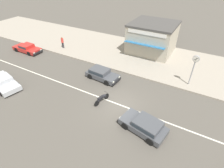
{
  "coord_description": "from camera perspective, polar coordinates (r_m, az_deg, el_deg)",
  "views": [
    {
      "loc": [
        5.32,
        -10.66,
        10.8
      ],
      "look_at": [
        -1.54,
        1.53,
        0.8
      ],
      "focal_mm": 28.0,
      "sensor_mm": 36.0,
      "label": 1
    }
  ],
  "objects": [
    {
      "name": "ground_plane",
      "position": [
        16.09,
        2.13,
        -6.65
      ],
      "size": [
        160.0,
        160.0,
        0.0
      ],
      "primitive_type": "plane",
      "color": "#544F47"
    },
    {
      "name": "lane_centre_stripe",
      "position": [
        16.08,
        2.13,
        -6.64
      ],
      "size": [
        50.4,
        0.14,
        0.01
      ],
      "primitive_type": "cube",
      "color": "silver",
      "rests_on": "ground"
    },
    {
      "name": "kerb_strip",
      "position": [
        23.95,
        13.51,
        7.94
      ],
      "size": [
        68.0,
        10.0,
        0.15
      ],
      "primitive_type": "cube",
      "color": "#9E9384",
      "rests_on": "ground"
    },
    {
      "name": "hatchback_dark_grey_1",
      "position": [
        19.22,
        -3.46,
        3.41
      ],
      "size": [
        3.8,
        1.99,
        1.1
      ],
      "color": "#47494F",
      "rests_on": "ground"
    },
    {
      "name": "sedan_red_3",
      "position": [
        28.07,
        -25.99,
        10.5
      ],
      "size": [
        4.35,
        1.84,
        1.06
      ],
      "color": "red",
      "rests_on": "ground"
    },
    {
      "name": "hatchback_dark_grey_4",
      "position": [
        13.79,
        10.64,
        -13.06
      ],
      "size": [
        3.91,
        2.35,
        1.1
      ],
      "color": "#47494F",
      "rests_on": "ground"
    },
    {
      "name": "sedan_silver_5",
      "position": [
        21.21,
        -32.02,
        0.63
      ],
      "size": [
        4.82,
        2.68,
        1.06
      ],
      "color": "#B7BABF",
      "rests_on": "ground"
    },
    {
      "name": "motorcycle_0",
      "position": [
        16.07,
        -3.31,
        -4.73
      ],
      "size": [
        0.63,
        1.83,
        0.8
      ],
      "color": "black",
      "rests_on": "ground"
    },
    {
      "name": "street_clock",
      "position": [
        18.78,
        25.38,
        6.04
      ],
      "size": [
        0.63,
        0.22,
        3.29
      ],
      "color": "#9E9EA3",
      "rests_on": "kerb_strip"
    },
    {
      "name": "pedestrian_near_clock",
      "position": [
        26.97,
        -15.9,
        13.2
      ],
      "size": [
        0.34,
        0.34,
        1.67
      ],
      "color": "#333338",
      "rests_on": "kerb_strip"
    },
    {
      "name": "shopfront_corner_warung",
      "position": [
        25.31,
        13.06,
        14.64
      ],
      "size": [
        5.85,
        6.44,
        3.94
      ],
      "color": "#B2A893",
      "rests_on": "kerb_strip"
    }
  ]
}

